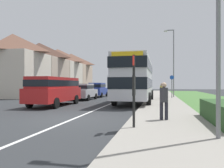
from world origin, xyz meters
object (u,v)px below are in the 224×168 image
object	(u,v)px
street_lamp_mid	(173,59)
parked_car_silver	(84,91)
double_decker_bus	(135,78)
pedestrian_walking_away	(162,90)
parked_van_red	(55,89)
bus_stop_sign	(134,86)
pedestrian_at_stop	(164,99)
parked_car_blue	(98,89)
cycle_route_sign	(172,86)

from	to	relation	value
street_lamp_mid	parked_car_silver	bearing A→B (deg)	-149.84
double_decker_bus	pedestrian_walking_away	size ratio (longest dim) A/B	5.80
parked_van_red	street_lamp_mid	bearing A→B (deg)	51.33
parked_car_silver	bus_stop_sign	world-z (taller)	bus_stop_sign
bus_stop_sign	street_lamp_mid	world-z (taller)	street_lamp_mid
parked_car_silver	pedestrian_at_stop	world-z (taller)	pedestrian_at_stop
double_decker_bus	parked_car_blue	bearing A→B (deg)	126.11
pedestrian_at_stop	cycle_route_sign	xyz separation A→B (m)	(1.11, 14.77, 0.45)
parked_car_silver	bus_stop_sign	bearing A→B (deg)	-63.82
double_decker_bus	pedestrian_walking_away	xyz separation A→B (m)	(2.21, 3.82, -1.17)
parked_van_red	cycle_route_sign	size ratio (longest dim) A/B	2.21
parked_van_red	bus_stop_sign	bearing A→B (deg)	-47.69
parked_van_red	pedestrian_walking_away	bearing A→B (deg)	43.79
parked_car_silver	parked_car_blue	bearing A→B (deg)	90.10
parked_car_blue	street_lamp_mid	xyz separation A→B (m)	(8.95, 0.19, 3.54)
cycle_route_sign	street_lamp_mid	size ratio (longest dim) A/B	0.32
parked_van_red	parked_car_blue	xyz separation A→B (m)	(0.07, 11.08, -0.30)
cycle_route_sign	parked_van_red	bearing A→B (deg)	-133.57
parked_car_blue	cycle_route_sign	xyz separation A→B (m)	(8.75, -1.81, 0.48)
parked_van_red	pedestrian_walking_away	world-z (taller)	parked_van_red
double_decker_bus	pedestrian_walking_away	distance (m)	4.57
bus_stop_sign	parked_car_blue	bearing A→B (deg)	109.72
double_decker_bus	cycle_route_sign	bearing A→B (deg)	59.91
parked_car_silver	parked_car_blue	xyz separation A→B (m)	(-0.01, 5.00, 0.05)
double_decker_bus	bus_stop_sign	world-z (taller)	double_decker_bus
pedestrian_at_stop	bus_stop_sign	bearing A→B (deg)	-119.72
cycle_route_sign	parked_car_silver	bearing A→B (deg)	-159.93
pedestrian_at_stop	cycle_route_sign	bearing A→B (deg)	85.69
parked_van_red	cycle_route_sign	distance (m)	12.79
parked_car_blue	parked_van_red	bearing A→B (deg)	-90.36
double_decker_bus	street_lamp_mid	size ratio (longest dim) A/B	1.23
pedestrian_walking_away	pedestrian_at_stop	bearing A→B (deg)	-90.16
parked_car_silver	street_lamp_mid	distance (m)	10.94
bus_stop_sign	pedestrian_walking_away	bearing A→B (deg)	85.83
pedestrian_walking_away	double_decker_bus	bearing A→B (deg)	-120.03
parked_car_silver	parked_car_blue	size ratio (longest dim) A/B	0.94
pedestrian_at_stop	cycle_route_sign	world-z (taller)	cycle_route_sign
double_decker_bus	pedestrian_at_stop	distance (m)	9.42
parked_van_red	street_lamp_mid	world-z (taller)	street_lamp_mid
parked_car_blue	pedestrian_walking_away	size ratio (longest dim) A/B	2.55
parked_car_blue	street_lamp_mid	size ratio (longest dim) A/B	0.54
parked_van_red	parked_car_blue	world-z (taller)	parked_van_red
parked_van_red	pedestrian_at_stop	world-z (taller)	parked_van_red
parked_van_red	pedestrian_at_stop	distance (m)	9.47
bus_stop_sign	cycle_route_sign	xyz separation A→B (m)	(2.15, 16.59, -0.11)
parked_van_red	parked_car_silver	bearing A→B (deg)	89.27
pedestrian_walking_away	street_lamp_mid	size ratio (longest dim) A/B	0.21
double_decker_bus	parked_car_silver	distance (m)	6.12
pedestrian_walking_away	bus_stop_sign	distance (m)	14.79
double_decker_bus	parked_car_blue	xyz separation A→B (m)	(-5.46, 7.48, -1.19)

